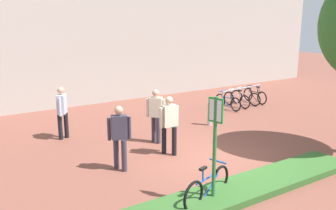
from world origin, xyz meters
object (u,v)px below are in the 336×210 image
(bike_rack_cluster, at_px, (241,98))
(person_suited_dark, at_px, (119,134))
(bike_at_sign, at_px, (208,187))
(parking_sign_post, at_px, (215,135))
(person_casual_tan, at_px, (62,109))
(person_shirt_blue, at_px, (156,113))
(person_shirt_white, at_px, (169,122))
(bollard_steel, at_px, (210,113))

(bike_rack_cluster, bearing_deg, person_suited_dark, -155.13)
(bike_at_sign, bearing_deg, parking_sign_post, -53.30)
(parking_sign_post, distance_m, person_suited_dark, 2.87)
(person_casual_tan, relative_size, person_shirt_blue, 1.00)
(parking_sign_post, distance_m, bike_rack_cluster, 9.26)
(parking_sign_post, relative_size, person_shirt_blue, 1.36)
(person_shirt_white, height_order, person_shirt_blue, same)
(person_casual_tan, relative_size, person_suited_dark, 1.00)
(parking_sign_post, xyz_separation_m, person_casual_tan, (-1.41, 5.98, -0.55))
(bike_rack_cluster, bearing_deg, person_shirt_white, -151.18)
(parking_sign_post, xyz_separation_m, bike_rack_cluster, (6.76, 6.22, -1.18))
(bollard_steel, distance_m, person_suited_dark, 4.95)
(parking_sign_post, xyz_separation_m, bike_at_sign, (-0.08, 0.10, -1.18))
(bike_rack_cluster, distance_m, person_shirt_blue, 6.24)
(person_suited_dark, bearing_deg, person_shirt_blue, 35.61)
(bike_at_sign, height_order, bollard_steel, bollard_steel)
(bike_rack_cluster, xyz_separation_m, bollard_steel, (-3.15, -1.63, 0.10))
(person_suited_dark, distance_m, person_shirt_blue, 2.32)
(bike_at_sign, xyz_separation_m, person_shirt_blue, (1.04, 3.91, 0.63))
(person_casual_tan, bearing_deg, person_shirt_blue, -39.74)
(person_suited_dark, relative_size, person_shirt_blue, 1.00)
(bike_at_sign, height_order, person_shirt_white, person_shirt_white)
(bollard_steel, bearing_deg, bike_at_sign, -129.33)
(person_shirt_white, bearing_deg, parking_sign_post, -104.41)
(bollard_steel, distance_m, person_shirt_blue, 2.76)
(parking_sign_post, bearing_deg, bike_rack_cluster, 42.64)
(person_shirt_white, bearing_deg, person_suited_dark, -171.35)
(person_casual_tan, bearing_deg, bike_at_sign, -77.25)
(parking_sign_post, distance_m, bollard_steel, 5.94)
(bike_at_sign, xyz_separation_m, person_shirt_white, (0.83, 2.81, 0.63))
(bollard_steel, height_order, person_shirt_white, person_shirt_white)
(bollard_steel, relative_size, person_shirt_blue, 0.52)
(person_shirt_white, bearing_deg, bike_at_sign, -106.35)
(person_shirt_white, bearing_deg, person_casual_tan, 125.15)
(bike_at_sign, height_order, person_casual_tan, person_casual_tan)
(person_suited_dark, bearing_deg, bike_rack_cluster, 24.87)
(person_casual_tan, bearing_deg, bollard_steel, -15.46)
(person_casual_tan, bearing_deg, bike_rack_cluster, 1.71)
(bollard_steel, bearing_deg, person_suited_dark, -156.91)
(person_shirt_white, bearing_deg, bollard_steel, 30.41)
(person_shirt_blue, bearing_deg, parking_sign_post, -103.45)
(bike_at_sign, relative_size, person_shirt_white, 0.94)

